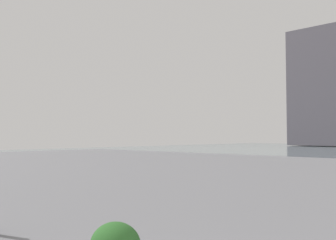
{
  "coord_description": "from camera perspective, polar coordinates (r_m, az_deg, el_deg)",
  "views": [
    {
      "loc": [
        -0.85,
        1.46,
        1.6
      ],
      "look_at": [
        7.25,
        -7.4,
        2.14
      ],
      "focal_mm": 38.65,
      "sensor_mm": 36.0,
      "label": 1
    }
  ],
  "objects": []
}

